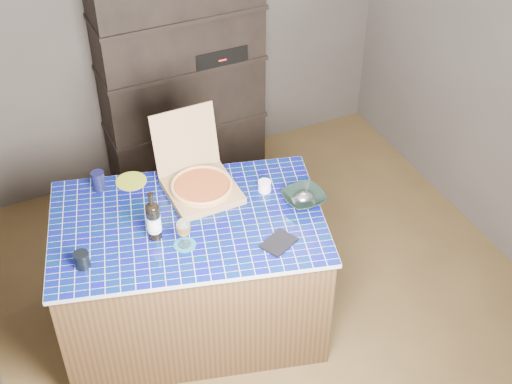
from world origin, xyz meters
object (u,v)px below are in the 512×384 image
dvd_case (279,243)px  bowl (304,198)px  kitchen_island (191,273)px  mead_bottle (154,220)px  pizza_box (200,183)px  wine_glass (183,228)px

dvd_case → bowl: (0.30, 0.26, 0.02)m
kitchen_island → mead_bottle: size_ratio=5.65×
dvd_case → mead_bottle: bearing=-145.4°
pizza_box → wine_glass: bearing=-122.7°
dvd_case → bowl: bowl is taller
bowl → dvd_case: bearing=-138.3°
pizza_box → mead_bottle: (-0.38, -0.27, 0.06)m
kitchen_island → pizza_box: size_ratio=3.56×
pizza_box → kitchen_island: bearing=-128.5°
dvd_case → bowl: 0.40m
kitchen_island → pizza_box: (0.17, 0.22, 0.50)m
wine_glass → mead_bottle: bearing=133.1°
mead_bottle → kitchen_island: bearing=14.4°
dvd_case → bowl: size_ratio=0.76×
kitchen_island → dvd_case: size_ratio=9.41×
kitchen_island → pizza_box: pizza_box is taller
wine_glass → bowl: wine_glass is taller
pizza_box → wine_glass: (-0.25, -0.41, 0.07)m
kitchen_island → dvd_case: bearing=-30.3°
kitchen_island → mead_bottle: 0.60m
kitchen_island → bowl: (0.69, -0.14, 0.47)m
kitchen_island → wine_glass: wine_glass is taller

